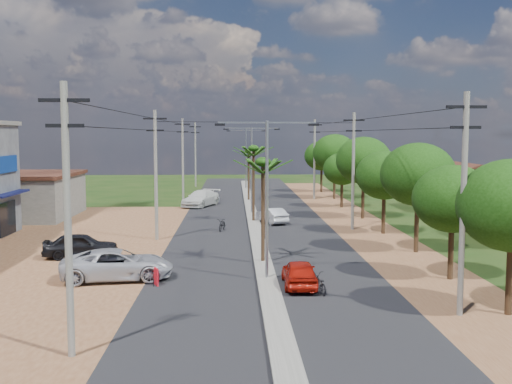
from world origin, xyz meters
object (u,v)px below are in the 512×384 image
car_red_near (299,274)px  car_parked_dark (81,246)px  car_white_far (201,199)px  roadside_sign (155,276)px  car_parked_silver (117,265)px  moto_rider_east (320,284)px  car_silver_mid (272,216)px

car_red_near → car_parked_dark: 14.24m
car_white_far → car_parked_dark: (-5.73, -25.39, -0.06)m
car_parked_dark → roadside_sign: bearing=-148.4°
roadside_sign → car_red_near: bearing=-28.5°
car_parked_silver → moto_rider_east: 10.25m
car_red_near → car_parked_silver: 9.17m
car_parked_silver → roadside_sign: (2.00, -1.03, -0.33)m
car_red_near → moto_rider_east: size_ratio=2.28×
car_silver_mid → car_parked_dark: 18.21m
car_red_near → car_white_far: 33.32m
car_parked_silver → car_red_near: bearing=-108.8°
car_red_near → moto_rider_east: 1.44m
car_parked_silver → roadside_sign: bearing=-125.0°
car_red_near → car_silver_mid: 20.79m
car_white_far → car_parked_silver: car_white_far is taller
roadside_sign → car_white_far: bearing=66.6°
car_silver_mid → moto_rider_east: size_ratio=2.27×
car_silver_mid → car_white_far: 13.56m
car_red_near → car_silver_mid: size_ratio=1.00×
moto_rider_east → car_red_near: bearing=-63.9°
car_parked_dark → roadside_sign: 8.40m
car_white_far → moto_rider_east: (7.32, -33.85, -0.35)m
car_parked_silver → roadside_sign: 2.27m
car_parked_silver → roadside_sign: car_parked_silver is taller
car_parked_dark → car_red_near: bearing=-127.8°
car_silver_mid → moto_rider_east: bearing=71.2°
car_silver_mid → moto_rider_east: 21.97m
car_parked_silver → moto_rider_east: size_ratio=3.28×
car_white_far → car_parked_dark: 26.02m
car_silver_mid → roadside_sign: bearing=49.8°
car_silver_mid → roadside_sign: car_silver_mid is taller
car_red_near → car_silver_mid: bearing=-89.1°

